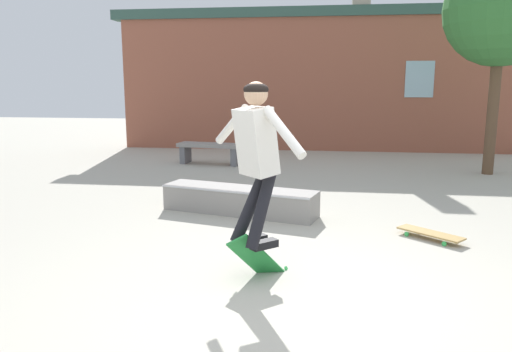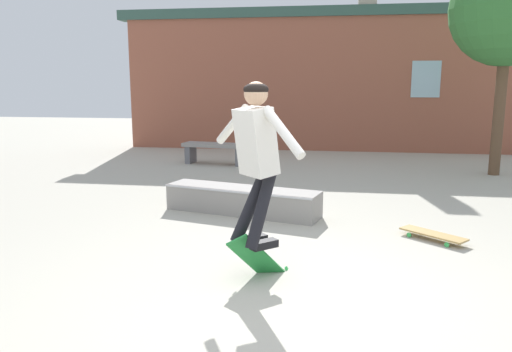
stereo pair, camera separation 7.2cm
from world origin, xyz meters
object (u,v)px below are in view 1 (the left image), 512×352
at_px(skateboard_resting, 430,233).
at_px(skater, 256,150).
at_px(skate_ledge, 239,200).
at_px(park_bench, 210,149).
at_px(skateboard_flipping, 262,263).
at_px(tree_right, 501,11).

bearing_deg(skateboard_resting, skater, 78.91).
xyz_separation_m(skate_ledge, skater, (0.55, -2.28, 1.02)).
relative_size(park_bench, skateboard_flipping, 2.04).
height_order(skate_ledge, skateboard_flipping, skateboard_flipping).
relative_size(park_bench, skateboard_resting, 2.07).
xyz_separation_m(tree_right, skateboard_resting, (-1.97, -4.47, -3.03)).
bearing_deg(park_bench, skateboard_flipping, -63.93).
bearing_deg(skater, skateboard_flipping, 19.96).
height_order(tree_right, skateboard_flipping, tree_right).
relative_size(tree_right, skate_ledge, 1.88).
height_order(skate_ledge, skater, skater).
distance_m(skater, skateboard_flipping, 1.09).
xyz_separation_m(tree_right, skater, (-3.80, -5.91, -1.90)).
height_order(tree_right, park_bench, tree_right).
bearing_deg(skateboard_flipping, skater, -166.86).
xyz_separation_m(park_bench, skateboard_resting, (3.73, -4.89, -0.26)).
distance_m(skater, skateboard_resting, 2.59).
bearing_deg(park_bench, tree_right, 4.58).
bearing_deg(park_bench, skateboard_resting, -43.88).
distance_m(park_bench, skate_ledge, 4.27).
height_order(park_bench, skater, skater).
bearing_deg(skateboard_flipping, skateboard_resting, -12.51).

